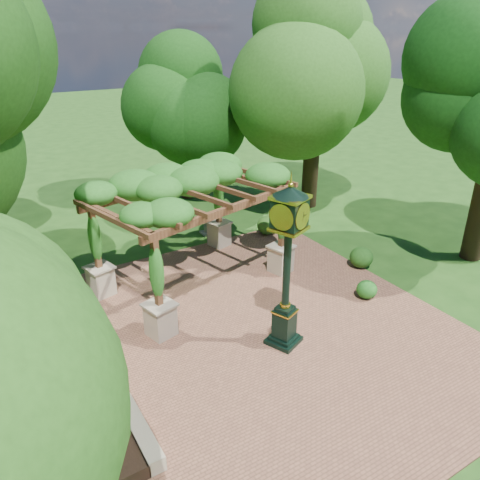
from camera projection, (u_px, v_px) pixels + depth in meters
ground at (287, 345)px, 12.83m from camera, size 120.00×120.00×0.00m
brick_plaza at (267, 326)px, 13.59m from camera, size 10.00×12.00×0.04m
border_wall at (117, 390)px, 10.95m from camera, size 0.35×5.00×0.40m
flower_bed at (78, 406)px, 10.53m from camera, size 1.50×5.00×0.36m
pedestal_clock at (288, 254)px, 11.77m from camera, size 1.18×1.18×4.58m
pergola at (192, 196)px, 14.65m from camera, size 6.83×5.18×3.83m
sundial at (207, 225)px, 19.61m from camera, size 0.49×0.49×0.88m
shrub_front at (367, 289)px, 14.89m from camera, size 0.81×0.81×0.59m
shrub_mid at (361, 257)px, 16.80m from camera, size 1.03×1.03×0.75m
shrub_back at (267, 225)px, 19.49m from camera, size 0.97×0.97×0.76m
tree_north at (183, 98)px, 22.02m from camera, size 4.46×4.46×7.13m
tree_east_far at (317, 62)px, 20.18m from camera, size 5.09×5.09×9.55m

